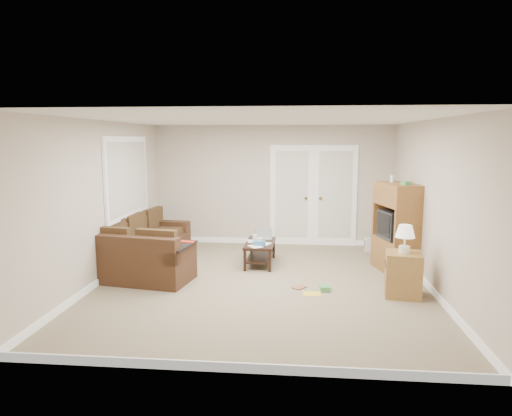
# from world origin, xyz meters

# --- Properties ---
(floor) EXTENTS (5.50, 5.50, 0.00)m
(floor) POSITION_xyz_m (0.00, 0.00, 0.00)
(floor) COLOR gray
(floor) RESTS_ON ground
(ceiling) EXTENTS (5.00, 5.50, 0.02)m
(ceiling) POSITION_xyz_m (0.00, 0.00, 2.50)
(ceiling) COLOR white
(ceiling) RESTS_ON wall_back
(wall_left) EXTENTS (0.02, 5.50, 2.50)m
(wall_left) POSITION_xyz_m (-2.50, 0.00, 1.25)
(wall_left) COLOR beige
(wall_left) RESTS_ON floor
(wall_right) EXTENTS (0.02, 5.50, 2.50)m
(wall_right) POSITION_xyz_m (2.50, 0.00, 1.25)
(wall_right) COLOR beige
(wall_right) RESTS_ON floor
(wall_back) EXTENTS (5.00, 0.02, 2.50)m
(wall_back) POSITION_xyz_m (0.00, 2.75, 1.25)
(wall_back) COLOR beige
(wall_back) RESTS_ON floor
(wall_front) EXTENTS (5.00, 0.02, 2.50)m
(wall_front) POSITION_xyz_m (0.00, -2.75, 1.25)
(wall_front) COLOR beige
(wall_front) RESTS_ON floor
(baseboards) EXTENTS (5.00, 5.50, 0.10)m
(baseboards) POSITION_xyz_m (0.00, 0.00, 0.05)
(baseboards) COLOR white
(baseboards) RESTS_ON floor
(french_doors) EXTENTS (1.80, 0.05, 2.13)m
(french_doors) POSITION_xyz_m (0.85, 2.71, 1.04)
(french_doors) COLOR white
(french_doors) RESTS_ON floor
(window_left) EXTENTS (0.05, 1.92, 1.42)m
(window_left) POSITION_xyz_m (-2.46, 1.00, 1.55)
(window_left) COLOR white
(window_left) RESTS_ON wall_left
(sectional_sofa) EXTENTS (1.79, 2.76, 0.78)m
(sectional_sofa) POSITION_xyz_m (-2.10, 0.61, 0.30)
(sectional_sofa) COLOR #452B1A
(sectional_sofa) RESTS_ON floor
(coffee_table) EXTENTS (0.51, 1.00, 0.67)m
(coffee_table) POSITION_xyz_m (-0.12, 1.11, 0.22)
(coffee_table) COLOR black
(coffee_table) RESTS_ON floor
(tv_armoire) EXTENTS (0.72, 1.03, 1.60)m
(tv_armoire) POSITION_xyz_m (2.20, 0.88, 0.75)
(tv_armoire) COLOR brown
(tv_armoire) RESTS_ON floor
(side_cabinet) EXTENTS (0.55, 0.55, 1.03)m
(side_cabinet) POSITION_xyz_m (2.04, -0.36, 0.37)
(side_cabinet) COLOR olive
(side_cabinet) RESTS_ON floor
(space_heater) EXTENTS (0.12, 0.11, 0.26)m
(space_heater) POSITION_xyz_m (1.93, 2.25, 0.13)
(space_heater) COLOR white
(space_heater) RESTS_ON floor
(floor_magazine) EXTENTS (0.26, 0.20, 0.01)m
(floor_magazine) POSITION_xyz_m (0.76, -0.42, 0.00)
(floor_magazine) COLOR yellow
(floor_magazine) RESTS_ON floor
(floor_greenbox) EXTENTS (0.15, 0.19, 0.08)m
(floor_greenbox) POSITION_xyz_m (0.95, -0.25, 0.04)
(floor_greenbox) COLOR #44974B
(floor_greenbox) RESTS_ON floor
(floor_book) EXTENTS (0.25, 0.26, 0.02)m
(floor_book) POSITION_xyz_m (0.51, -0.11, 0.01)
(floor_book) COLOR brown
(floor_book) RESTS_ON floor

